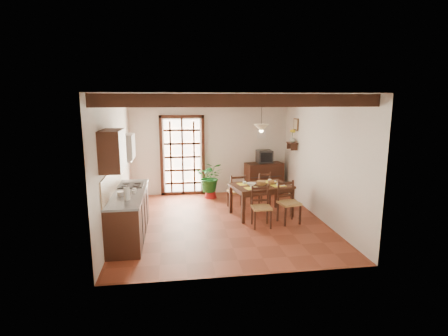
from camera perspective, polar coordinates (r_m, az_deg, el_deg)
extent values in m
plane|color=brown|center=(7.97, -0.30, -8.71)|extent=(5.00, 5.00, 0.00)
cube|color=silver|center=(10.07, -2.28, 3.66)|extent=(4.50, 0.02, 2.80)
cube|color=silver|center=(5.20, 3.49, -3.43)|extent=(4.50, 0.02, 2.80)
cube|color=silver|center=(7.64, -17.28, 0.78)|extent=(0.02, 5.00, 2.80)
cube|color=silver|center=(8.22, 15.42, 1.59)|extent=(0.02, 5.00, 2.80)
cube|color=white|center=(7.50, -0.33, 11.85)|extent=(4.50, 5.00, 0.02)
cube|color=black|center=(5.43, 2.78, 10.96)|extent=(4.50, 0.14, 0.20)
cube|color=black|center=(6.25, 1.29, 10.99)|extent=(4.50, 0.14, 0.20)
cube|color=black|center=(7.08, 0.15, 11.00)|extent=(4.50, 0.14, 0.20)
cube|color=black|center=(7.91, -0.75, 11.01)|extent=(4.50, 0.14, 0.20)
cube|color=black|center=(8.75, -1.48, 11.02)|extent=(4.50, 0.14, 0.20)
cube|color=black|center=(9.58, -2.08, 11.03)|extent=(4.50, 0.14, 0.20)
cube|color=white|center=(10.05, -6.80, 1.85)|extent=(1.01, 0.02, 2.11)
cube|color=black|center=(9.88, -6.95, 8.34)|extent=(1.26, 0.10, 0.08)
cube|color=black|center=(10.00, -10.17, 1.71)|extent=(0.08, 0.10, 2.28)
cube|color=black|center=(10.03, -3.42, 1.89)|extent=(0.08, 0.10, 2.28)
cube|color=black|center=(9.98, -6.79, 1.79)|extent=(1.01, 0.03, 2.02)
cube|color=black|center=(7.25, -15.21, -7.48)|extent=(0.60, 2.20, 0.88)
cube|color=slate|center=(7.12, -15.40, -3.97)|extent=(0.64, 2.25, 0.04)
cube|color=tan|center=(7.11, -17.77, -2.22)|extent=(0.02, 2.20, 0.50)
cube|color=black|center=(6.27, -17.74, 2.76)|extent=(0.35, 0.80, 0.70)
cube|color=white|center=(7.51, -15.98, 3.39)|extent=(0.38, 0.60, 0.50)
cube|color=silver|center=(7.55, -15.87, 1.36)|extent=(0.32, 0.55, 0.04)
cube|color=black|center=(7.64, -14.91, -2.72)|extent=(0.50, 0.55, 0.02)
cylinder|color=white|center=(6.55, -15.60, -4.10)|extent=(0.11, 0.11, 0.24)
cylinder|color=silver|center=(6.88, -16.50, -4.12)|extent=(0.14, 0.14, 0.10)
cube|color=#371D12|center=(8.25, 6.09, -2.92)|extent=(1.51, 1.14, 0.05)
cube|color=#371D12|center=(8.27, 6.08, -3.41)|extent=(1.36, 1.02, 0.10)
cube|color=#371D12|center=(8.95, 8.53, -4.30)|extent=(0.08, 0.08, 0.69)
cube|color=#371D12|center=(8.43, 1.10, -5.13)|extent=(0.08, 0.08, 0.69)
cube|color=#371D12|center=(8.32, 11.05, -5.57)|extent=(0.08, 0.08, 0.69)
cube|color=#371D12|center=(7.77, 3.16, -6.59)|extent=(0.08, 0.08, 0.69)
cube|color=#AD8549|center=(7.57, 6.13, -6.43)|extent=(0.41, 0.39, 0.05)
cube|color=black|center=(7.66, 5.90, -4.50)|extent=(0.40, 0.05, 0.44)
cube|color=black|center=(7.64, 6.10, -7.97)|extent=(0.39, 0.37, 0.43)
cube|color=#AD8549|center=(7.88, 10.58, -5.64)|extent=(0.50, 0.48, 0.05)
cube|color=black|center=(7.96, 10.02, -3.70)|extent=(0.43, 0.12, 0.47)
cube|color=black|center=(7.95, 10.52, -7.22)|extent=(0.48, 0.46, 0.46)
cube|color=#AD8549|center=(8.80, 2.02, -3.81)|extent=(0.44, 0.43, 0.05)
cube|color=black|center=(8.60, 2.33, -2.64)|extent=(0.41, 0.08, 0.45)
cube|color=black|center=(8.86, 2.01, -5.18)|extent=(0.42, 0.41, 0.44)
cube|color=#AD8549|center=(9.08, 5.99, -3.37)|extent=(0.54, 0.53, 0.05)
cube|color=black|center=(8.90, 6.70, -2.18)|extent=(0.39, 0.21, 0.45)
cube|color=black|center=(9.13, 5.96, -4.72)|extent=(0.51, 0.51, 0.44)
cube|color=yellow|center=(7.97, 4.10, -3.35)|extent=(0.31, 0.23, 0.01)
cube|color=yellow|center=(8.14, 8.78, -3.15)|extent=(0.31, 0.23, 0.01)
cube|color=yellow|center=(8.38, 3.48, -2.63)|extent=(0.31, 0.23, 0.01)
cube|color=yellow|center=(8.54, 7.95, -2.46)|extent=(0.31, 0.23, 0.01)
cylinder|color=olive|center=(8.24, 6.10, -2.57)|extent=(0.21, 0.21, 0.09)
imported|color=white|center=(8.18, 4.43, -2.65)|extent=(0.28, 0.28, 0.05)
cube|color=black|center=(10.24, 6.52, -1.66)|extent=(1.13, 0.64, 0.91)
cube|color=black|center=(10.12, 6.60, 1.89)|extent=(0.44, 0.40, 0.36)
cube|color=black|center=(9.94, 6.88, 1.72)|extent=(0.34, 0.04, 0.27)
cube|color=white|center=(10.27, 6.11, 5.72)|extent=(0.25, 0.03, 0.32)
cone|color=maroon|center=(9.80, -2.22, -4.24)|extent=(0.35, 0.35, 0.21)
imported|color=#144C19|center=(9.69, -2.24, -1.61)|extent=(2.23, 2.01, 2.17)
cube|color=black|center=(9.64, 11.08, 4.03)|extent=(0.20, 0.42, 0.03)
cube|color=black|center=(9.49, 11.40, 3.36)|extent=(0.18, 0.03, 0.18)
cube|color=black|center=(9.81, 10.74, 3.64)|extent=(0.18, 0.03, 0.18)
imported|color=#B2BFB2|center=(9.63, 11.10, 4.62)|extent=(0.15, 0.15, 0.15)
sphere|color=yellow|center=(9.60, 11.15, 5.87)|extent=(0.14, 0.14, 0.14)
cylinder|color=#144C19|center=(9.62, 11.12, 4.98)|extent=(0.01, 0.01, 0.28)
cube|color=brown|center=(9.62, 11.67, 6.99)|extent=(0.03, 0.32, 0.32)
cube|color=#C3B292|center=(9.61, 11.59, 6.99)|extent=(0.01, 0.26, 0.26)
cylinder|color=black|center=(8.11, 6.17, 9.26)|extent=(0.01, 0.01, 0.70)
cone|color=#F2F0C3|center=(8.13, 6.12, 6.65)|extent=(0.36, 0.36, 0.14)
sphere|color=#FFD88C|center=(8.13, 6.11, 6.09)|extent=(0.09, 0.09, 0.09)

